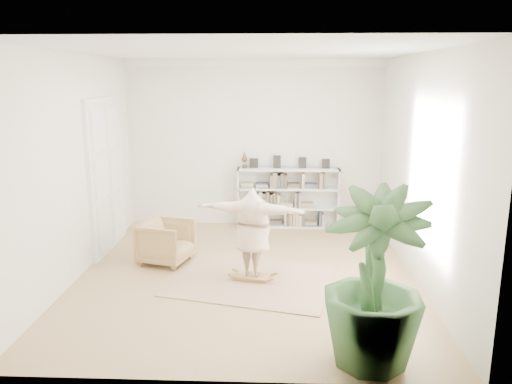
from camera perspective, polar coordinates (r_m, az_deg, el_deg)
floor at (r=8.43m, az=-1.13°, el=-9.43°), size 6.00×6.00×0.00m
room_shell at (r=10.73m, az=-0.24°, el=14.55°), size 6.00×6.00×6.00m
doors at (r=9.79m, az=-16.69°, el=1.75°), size 0.09×1.78×2.92m
bookshelf at (r=10.91m, az=3.66°, el=-0.73°), size 2.20×0.35×1.64m
armchair at (r=9.00m, az=-10.24°, el=-5.60°), size 1.02×1.00×0.76m
rug at (r=8.21m, az=-0.38°, el=-9.99°), size 2.90×2.53×0.02m
rocker_board at (r=8.18m, az=-0.38°, el=-9.60°), size 0.59×0.43×0.11m
person at (r=7.92m, az=-0.39°, el=-4.37°), size 1.83×0.88×1.44m
houseplant at (r=5.77m, az=13.30°, el=-9.63°), size 1.48×1.48×2.05m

